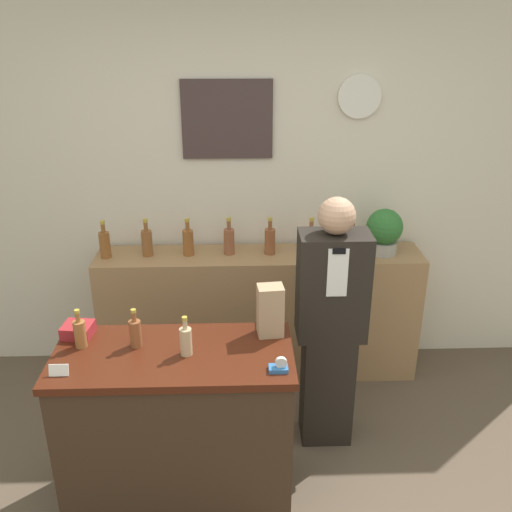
# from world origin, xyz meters

# --- Properties ---
(back_wall) EXTENTS (5.20, 0.09, 2.70)m
(back_wall) POSITION_xyz_m (0.00, 2.00, 1.36)
(back_wall) COLOR beige
(back_wall) RESTS_ON ground_plane
(back_shelf) EXTENTS (2.24, 0.38, 0.93)m
(back_shelf) POSITION_xyz_m (0.05, 1.75, 0.47)
(back_shelf) COLOR #9E754C
(back_shelf) RESTS_ON ground_plane
(display_counter) EXTENTS (1.18, 0.56, 0.93)m
(display_counter) POSITION_xyz_m (-0.42, 0.54, 0.46)
(display_counter) COLOR #382619
(display_counter) RESTS_ON ground_plane
(shopkeeper) EXTENTS (0.40, 0.25, 1.57)m
(shopkeeper) POSITION_xyz_m (0.43, 1.02, 0.78)
(shopkeeper) COLOR black
(shopkeeper) RESTS_ON ground_plane
(potted_plant) EXTENTS (0.25, 0.25, 0.32)m
(potted_plant) POSITION_xyz_m (0.90, 1.74, 1.10)
(potted_plant) COLOR #9E998E
(potted_plant) RESTS_ON back_shelf
(paper_bag) EXTENTS (0.14, 0.12, 0.27)m
(paper_bag) POSITION_xyz_m (0.06, 0.70, 1.07)
(paper_bag) COLOR tan
(paper_bag) RESTS_ON display_counter
(tape_dispenser) EXTENTS (0.09, 0.06, 0.07)m
(tape_dispenser) POSITION_xyz_m (0.09, 0.37, 0.95)
(tape_dispenser) COLOR #2D66A8
(tape_dispenser) RESTS_ON display_counter
(price_card_left) EXTENTS (0.09, 0.02, 0.06)m
(price_card_left) POSITION_xyz_m (-0.92, 0.37, 0.96)
(price_card_left) COLOR white
(price_card_left) RESTS_ON display_counter
(gift_box) EXTENTS (0.16, 0.15, 0.06)m
(gift_box) POSITION_xyz_m (-0.92, 0.72, 0.96)
(gift_box) COLOR maroon
(gift_box) RESTS_ON display_counter
(counter_bottle_0) EXTENTS (0.06, 0.06, 0.21)m
(counter_bottle_0) POSITION_xyz_m (-0.88, 0.61, 1.01)
(counter_bottle_0) COLOR #9B6032
(counter_bottle_0) RESTS_ON display_counter
(counter_bottle_1) EXTENTS (0.06, 0.06, 0.21)m
(counter_bottle_1) POSITION_xyz_m (-0.61, 0.61, 1.01)
(counter_bottle_1) COLOR brown
(counter_bottle_1) RESTS_ON display_counter
(counter_bottle_2) EXTENTS (0.06, 0.06, 0.21)m
(counter_bottle_2) POSITION_xyz_m (-0.35, 0.53, 1.01)
(counter_bottle_2) COLOR tan
(counter_bottle_2) RESTS_ON display_counter
(shelf_bottle_0) EXTENTS (0.07, 0.07, 0.26)m
(shelf_bottle_0) POSITION_xyz_m (-0.99, 1.73, 1.03)
(shelf_bottle_0) COLOR brown
(shelf_bottle_0) RESTS_ON back_shelf
(shelf_bottle_1) EXTENTS (0.07, 0.07, 0.26)m
(shelf_bottle_1) POSITION_xyz_m (-0.71, 1.76, 1.03)
(shelf_bottle_1) COLOR brown
(shelf_bottle_1) RESTS_ON back_shelf
(shelf_bottle_2) EXTENTS (0.07, 0.07, 0.26)m
(shelf_bottle_2) POSITION_xyz_m (-0.44, 1.75, 1.03)
(shelf_bottle_2) COLOR brown
(shelf_bottle_2) RESTS_ON back_shelf
(shelf_bottle_3) EXTENTS (0.07, 0.07, 0.26)m
(shelf_bottle_3) POSITION_xyz_m (-0.16, 1.76, 1.03)
(shelf_bottle_3) COLOR brown
(shelf_bottle_3) RESTS_ON back_shelf
(shelf_bottle_4) EXTENTS (0.07, 0.07, 0.26)m
(shelf_bottle_4) POSITION_xyz_m (0.12, 1.76, 1.03)
(shelf_bottle_4) COLOR brown
(shelf_bottle_4) RESTS_ON back_shelf
(shelf_bottle_5) EXTENTS (0.07, 0.07, 0.26)m
(shelf_bottle_5) POSITION_xyz_m (0.40, 1.74, 1.03)
(shelf_bottle_5) COLOR brown
(shelf_bottle_5) RESTS_ON back_shelf
(shelf_bottle_6) EXTENTS (0.07, 0.07, 0.26)m
(shelf_bottle_6) POSITION_xyz_m (0.68, 1.73, 1.03)
(shelf_bottle_6) COLOR brown
(shelf_bottle_6) RESTS_ON back_shelf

